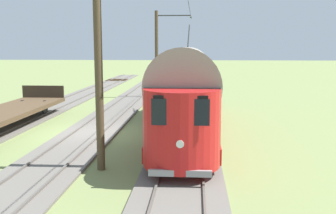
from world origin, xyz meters
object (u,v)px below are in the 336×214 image
Objects in this scene: catenary_pole_mid_near at (101,61)px; vintage_streetcar at (187,89)px; flatcar_adjacent at (0,114)px; catenary_pole_foreground at (158,53)px.

vintage_streetcar is at bearing -114.36° from catenary_pole_mid_near.
flatcar_adjacent is 1.69× the size of catenary_pole_mid_near.
catenary_pole_foreground is 19.87m from catenary_pole_mid_near.
flatcar_adjacent is at bearing 0.48° from vintage_streetcar.
catenary_pole_foreground is at bearing -116.50° from flatcar_adjacent.
catenary_pole_mid_near is (0.00, 19.87, 0.00)m from catenary_pole_foreground.
catenary_pole_mid_near is (-6.88, 6.08, 2.97)m from flatcar_adjacent.
flatcar_adjacent is (9.67, 0.08, -1.39)m from vintage_streetcar.
vintage_streetcar reaches higher than flatcar_adjacent.
catenary_pole_foreground reaches higher than flatcar_adjacent.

